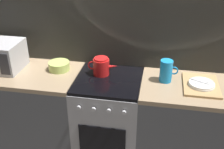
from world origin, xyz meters
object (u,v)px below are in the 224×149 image
Objects in this scene: mixing_bowl at (59,66)px; pitcher at (166,71)px; dish_pile at (201,85)px; stove_unit at (109,119)px; kettle at (101,66)px.

pitcher reaches higher than mixing_bowl.
mixing_bowl is 0.50× the size of dish_pile.
kettle is at bearing 134.16° from stove_unit.
dish_pile is (0.89, -0.07, -0.06)m from kettle.
stove_unit is at bearing -173.33° from pitcher.
dish_pile is at bearing -3.57° from mixing_bowl.
mixing_bowl is 1.01m from pitcher.
kettle is at bearing 177.61° from pitcher.
pitcher reaches higher than dish_pile.
mixing_bowl reaches higher than stove_unit.
mixing_bowl is at bearing 168.74° from stove_unit.
stove_unit is 0.94m from dish_pile.
pitcher is (0.59, -0.02, 0.02)m from kettle.
pitcher is at bearing -2.29° from mixing_bowl.
kettle is 0.90m from dish_pile.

